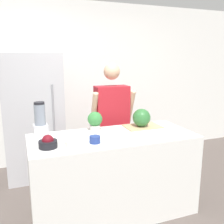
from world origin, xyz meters
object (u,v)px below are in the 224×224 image
person (112,124)px  bowl_cream (74,142)px  watermelon (141,118)px  blender (40,121)px  refrigerator (34,116)px  potted_plant (95,120)px  bowl_cherries (48,143)px  bowl_small_blue (95,140)px

person → bowl_cream: (-0.70, -0.85, 0.09)m
watermelon → blender: bearing=175.8°
bowl_cream → watermelon: bearing=21.2°
refrigerator → bowl_cream: refrigerator is taller
watermelon → bowl_cream: size_ratio=1.26×
person → potted_plant: size_ratio=7.52×
refrigerator → bowl_cherries: (0.05, -1.43, 0.06)m
refrigerator → watermelon: size_ratio=8.36×
person → blender: size_ratio=4.51×
potted_plant → bowl_small_blue: bearing=-106.9°
bowl_cream → bowl_small_blue: bearing=0.9°
refrigerator → potted_plant: (0.61, -1.05, 0.13)m
bowl_small_blue → potted_plant: 0.43m
blender → person: bearing=23.6°
refrigerator → person: bearing=-32.0°
bowl_small_blue → person: bearing=59.9°
refrigerator → bowl_small_blue: bearing=-71.4°
potted_plant → person: bearing=50.0°
person → blender: person is taller
bowl_small_blue → blender: 0.65m
person → watermelon: bearing=-69.5°
watermelon → potted_plant: (-0.55, 0.07, -0.00)m
watermelon → bowl_cherries: watermelon is taller
person → refrigerator: bearing=148.0°
bowl_cream → bowl_small_blue: 0.21m
refrigerator → bowl_small_blue: 1.54m
potted_plant → blender: bearing=178.3°
blender → potted_plant: size_ratio=1.67×
refrigerator → person: (0.98, -0.61, -0.05)m
bowl_cherries → blender: 0.41m
refrigerator → bowl_small_blue: refrigerator is taller
refrigerator → bowl_cherries: bearing=-88.1°
person → potted_plant: person is taller
refrigerator → bowl_small_blue: size_ratio=16.56×
person → bowl_small_blue: 0.98m
watermelon → bowl_cream: 0.95m
bowl_cream → bowl_cherries: bearing=172.9°
refrigerator → person: size_ratio=1.08×
bowl_cream → blender: size_ratio=0.46×
bowl_small_blue → potted_plant: size_ratio=0.49×
bowl_small_blue → potted_plant: (0.12, 0.41, 0.08)m
bowl_small_blue → blender: (-0.47, 0.42, 0.12)m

